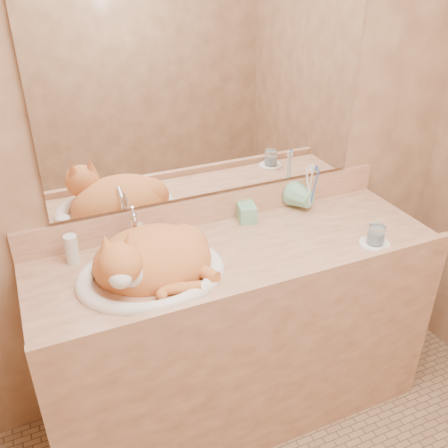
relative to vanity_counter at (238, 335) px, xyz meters
name	(u,v)px	position (x,y,z in m)	size (l,w,h in m)	color
wall_back	(211,130)	(0.00, 0.28, 0.82)	(2.40, 0.02, 2.50)	brown
vanity_counter	(238,335)	(0.00, 0.00, 0.00)	(1.60, 0.55, 0.85)	#975F43
mirror	(211,95)	(0.00, 0.26, 0.97)	(1.30, 0.02, 0.80)	white
sink_basin	(150,257)	(-0.36, -0.02, 0.51)	(0.52, 0.43, 0.16)	white
faucet	(135,230)	(-0.36, 0.18, 0.51)	(0.04, 0.12, 0.17)	silver
cat	(149,257)	(-0.36, -0.01, 0.50)	(0.43, 0.35, 0.24)	#C4652D
soap_dispenser	(250,208)	(0.12, 0.16, 0.51)	(0.07, 0.07, 0.16)	#75BC93
toothbrush_cup	(310,202)	(0.41, 0.16, 0.48)	(0.12, 0.12, 0.11)	#75BC93
toothbrushes	(312,185)	(0.41, 0.16, 0.56)	(0.04, 0.04, 0.23)	silver
saucer	(375,244)	(0.50, -0.18, 0.43)	(0.12, 0.12, 0.01)	white
water_glass	(376,235)	(0.50, -0.18, 0.47)	(0.07, 0.07, 0.08)	white
lotion_bottle	(72,249)	(-0.60, 0.18, 0.48)	(0.05, 0.05, 0.11)	silver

